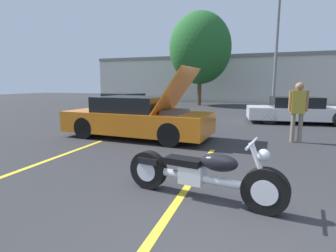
# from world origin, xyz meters

# --- Properties ---
(parking_stripe_foreground) EXTENTS (0.12, 5.26, 0.01)m
(parking_stripe_foreground) POSITION_xyz_m (-4.05, 1.67, 0.00)
(parking_stripe_foreground) COLOR yellow
(parking_stripe_foreground) RESTS_ON ground
(parking_stripe_middle) EXTENTS (0.12, 5.26, 0.01)m
(parking_stripe_middle) POSITION_xyz_m (-0.72, 1.67, 0.00)
(parking_stripe_middle) COLOR yellow
(parking_stripe_middle) RESTS_ON ground
(far_building) EXTENTS (32.00, 4.20, 4.40)m
(far_building) POSITION_xyz_m (0.00, 24.81, 2.34)
(far_building) COLOR beige
(far_building) RESTS_ON ground
(light_pole) EXTENTS (1.21, 0.28, 7.97)m
(light_pole) POSITION_xyz_m (1.40, 16.09, 4.37)
(light_pole) COLOR slate
(light_pole) RESTS_ON ground
(tree_background) EXTENTS (4.86, 4.86, 7.28)m
(tree_background) POSITION_xyz_m (-4.13, 18.72, 4.48)
(tree_background) COLOR brown
(tree_background) RESTS_ON ground
(motorcycle) EXTENTS (2.41, 0.78, 0.94)m
(motorcycle) POSITION_xyz_m (-0.42, 1.31, 0.38)
(motorcycle) COLOR black
(motorcycle) RESTS_ON ground
(show_car_hood_open) EXTENTS (4.74, 2.16, 2.17)m
(show_car_hood_open) POSITION_xyz_m (-3.24, 5.18, 0.63)
(show_car_hood_open) COLOR orange
(show_car_hood_open) RESTS_ON ground
(parked_car_left_row) EXTENTS (4.58, 3.06, 1.17)m
(parked_car_left_row) POSITION_xyz_m (-6.67, 10.80, 0.57)
(parked_car_left_row) COLOR teal
(parked_car_left_row) RESTS_ON ground
(parked_car_mid_row) EXTENTS (4.46, 2.14, 1.14)m
(parked_car_mid_row) POSITION_xyz_m (2.05, 10.29, 0.54)
(parked_car_mid_row) COLOR white
(parked_car_mid_row) RESTS_ON ground
(spectator_by_show_car) EXTENTS (0.52, 0.23, 1.74)m
(spectator_by_show_car) POSITION_xyz_m (1.44, 6.00, 1.04)
(spectator_by_show_car) COLOR gray
(spectator_by_show_car) RESTS_ON ground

